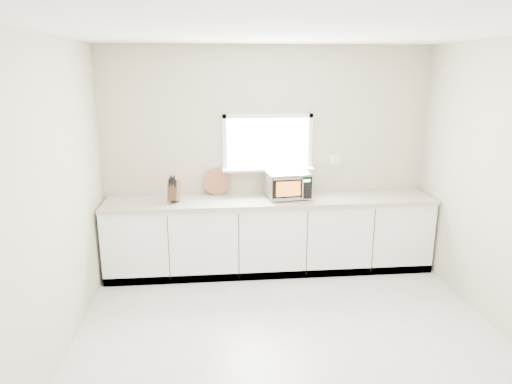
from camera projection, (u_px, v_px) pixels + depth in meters
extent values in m
plane|color=beige|center=(294.00, 349.00, 4.07)|extent=(4.00, 4.00, 0.00)
cube|color=#B8AD92|center=(267.00, 158.00, 5.64)|extent=(4.00, 0.02, 2.70)
cube|color=white|center=(268.00, 143.00, 5.57)|extent=(1.00, 0.02, 0.60)
cube|color=white|center=(268.00, 169.00, 5.59)|extent=(1.12, 0.16, 0.03)
cube|color=white|center=(268.00, 116.00, 5.47)|extent=(1.10, 0.04, 0.05)
cube|color=white|center=(268.00, 169.00, 5.64)|extent=(1.10, 0.04, 0.05)
cube|color=white|center=(225.00, 143.00, 5.51)|extent=(0.05, 0.04, 0.70)
cube|color=white|center=(310.00, 142.00, 5.61)|extent=(0.05, 0.04, 0.70)
cube|color=white|center=(335.00, 160.00, 5.72)|extent=(0.12, 0.01, 0.12)
cube|color=white|center=(270.00, 236.00, 5.59)|extent=(3.92, 0.60, 0.88)
cube|color=#BDAE9C|center=(270.00, 200.00, 5.46)|extent=(3.92, 0.64, 0.04)
cylinder|color=black|center=(274.00, 201.00, 5.31)|extent=(0.02, 0.02, 0.01)
cylinder|color=black|center=(268.00, 195.00, 5.59)|extent=(0.02, 0.02, 0.01)
cylinder|color=black|center=(308.00, 199.00, 5.39)|extent=(0.02, 0.02, 0.01)
cylinder|color=black|center=(300.00, 193.00, 5.67)|extent=(0.02, 0.02, 0.01)
cube|color=#B6B8BE|center=(288.00, 185.00, 5.45)|extent=(0.53, 0.43, 0.30)
cube|color=black|center=(292.00, 189.00, 5.27)|extent=(0.47, 0.06, 0.26)
cube|color=orange|center=(288.00, 189.00, 5.25)|extent=(0.29, 0.04, 0.18)
cylinder|color=silver|center=(303.00, 189.00, 5.27)|extent=(0.02, 0.02, 0.23)
cube|color=black|center=(306.00, 188.00, 5.30)|extent=(0.12, 0.02, 0.25)
cube|color=#19FF33|center=(307.00, 181.00, 5.27)|extent=(0.08, 0.01, 0.03)
cube|color=silver|center=(288.00, 172.00, 5.41)|extent=(0.53, 0.43, 0.01)
cube|color=#473119|center=(174.00, 191.00, 5.28)|extent=(0.14, 0.24, 0.28)
cube|color=black|center=(170.00, 182.00, 5.20)|extent=(0.02, 0.05, 0.10)
cube|color=black|center=(172.00, 181.00, 5.19)|extent=(0.02, 0.05, 0.10)
cube|color=black|center=(175.00, 183.00, 5.20)|extent=(0.02, 0.05, 0.10)
cube|color=black|center=(171.00, 180.00, 5.19)|extent=(0.02, 0.05, 0.10)
cube|color=black|center=(174.00, 180.00, 5.19)|extent=(0.02, 0.05, 0.10)
cylinder|color=#9F5A3D|center=(217.00, 182.00, 5.59)|extent=(0.32, 0.08, 0.32)
cylinder|color=#B6B8BE|center=(298.00, 188.00, 5.65)|extent=(0.14, 0.14, 0.16)
cylinder|color=black|center=(298.00, 180.00, 5.62)|extent=(0.14, 0.14, 0.04)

